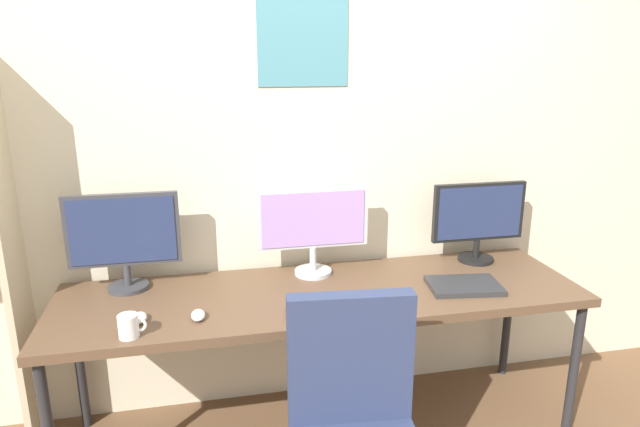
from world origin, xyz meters
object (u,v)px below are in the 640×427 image
object	(u,v)px
desk	(322,301)
monitor_left	(124,237)
mouse_left_side	(198,315)
laptop_closed	(464,286)
coffee_mug	(129,326)
monitor_center	(313,225)
monitor_right	(478,218)
keyboard_main	(334,311)
mouse_right_side	(140,318)

from	to	relation	value
desk	monitor_left	bearing A→B (deg)	166.09
mouse_left_side	laptop_closed	xyz separation A→B (m)	(1.19, 0.06, -0.00)
monitor_left	coffee_mug	distance (m)	0.52
monitor_center	mouse_left_side	bearing A→B (deg)	-145.64
monitor_right	laptop_closed	size ratio (longest dim) A/B	1.52
keyboard_main	monitor_right	bearing A→B (deg)	27.28
desk	monitor_left	world-z (taller)	monitor_left
monitor_left	monitor_center	bearing A→B (deg)	-0.00
desk	laptop_closed	world-z (taller)	laptop_closed
mouse_right_side	monitor_center	bearing A→B (deg)	24.23
monitor_left	desk	bearing A→B (deg)	-13.91
monitor_left	keyboard_main	distance (m)	0.99
monitor_center	monitor_right	xyz separation A→B (m)	(0.86, -0.00, -0.02)
keyboard_main	laptop_closed	world-z (taller)	laptop_closed
mouse_right_side	laptop_closed	xyz separation A→B (m)	(1.42, 0.03, -0.00)
monitor_left	mouse_right_side	distance (m)	0.43
desk	monitor_center	xyz separation A→B (m)	(0.00, 0.21, 0.30)
coffee_mug	laptop_closed	bearing A→B (deg)	6.23
monitor_center	mouse_left_side	world-z (taller)	monitor_center
mouse_left_side	mouse_right_side	size ratio (longest dim) A/B	1.00
mouse_left_side	laptop_closed	size ratio (longest dim) A/B	0.30
coffee_mug	mouse_right_side	bearing A→B (deg)	78.86
monitor_center	coffee_mug	bearing A→B (deg)	-149.41
monitor_left	coffee_mug	size ratio (longest dim) A/B	4.61
mouse_right_side	coffee_mug	world-z (taller)	coffee_mug
monitor_left	monitor_center	size ratio (longest dim) A/B	0.91
desk	laptop_closed	xyz separation A→B (m)	(0.64, -0.10, 0.06)
monitor_left	coffee_mug	bearing A→B (deg)	-83.41
monitor_right	mouse_left_side	size ratio (longest dim) A/B	5.07
mouse_left_side	coffee_mug	world-z (taller)	coffee_mug
desk	monitor_right	distance (m)	0.93
monitor_right	laptop_closed	world-z (taller)	monitor_right
monitor_right	mouse_left_side	world-z (taller)	monitor_right
monitor_left	mouse_right_side	world-z (taller)	monitor_left
mouse_right_side	monitor_right	bearing A→B (deg)	12.09
desk	coffee_mug	world-z (taller)	coffee_mug
mouse_right_side	coffee_mug	bearing A→B (deg)	-101.14
desk	mouse_left_side	world-z (taller)	mouse_left_side
monitor_center	coffee_mug	xyz separation A→B (m)	(-0.80, -0.47, -0.20)
monitor_center	keyboard_main	bearing A→B (deg)	-90.00
coffee_mug	monitor_left	bearing A→B (deg)	96.59
monitor_left	laptop_closed	size ratio (longest dim) A/B	1.53
monitor_left	mouse_left_side	bearing A→B (deg)	-50.64
desk	monitor_left	xyz separation A→B (m)	(-0.86, 0.21, 0.30)
keyboard_main	monitor_center	bearing A→B (deg)	90.00
laptop_closed	keyboard_main	bearing A→B (deg)	-161.22
desk	monitor_center	size ratio (longest dim) A/B	4.39
monitor_center	monitor_right	size ratio (longest dim) A/B	1.10
monitor_left	monitor_right	world-z (taller)	monitor_left
monitor_left	mouse_left_side	distance (m)	0.54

